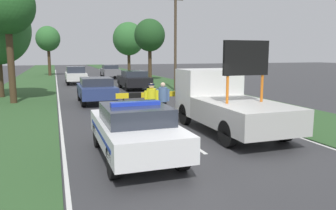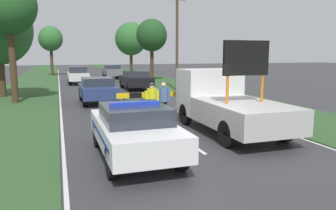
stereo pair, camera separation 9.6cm
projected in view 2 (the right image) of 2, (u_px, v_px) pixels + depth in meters
The scene contains 20 objects.
ground_plane at pixel (204, 153), 9.32m from camera, with size 160.00×160.00×0.00m, color #333335.
lane_markings at pixel (105, 86), 28.46m from camera, with size 7.71×68.19×0.01m.
grass_verge_left at pixel (28, 89), 26.12m from camera, with size 4.51×120.00×0.03m.
grass_verge_right at pixel (174, 85), 29.99m from camera, with size 4.51×120.00×0.03m.
police_car at pixel (134, 129), 8.89m from camera, with size 1.89×4.49×1.55m.
work_truck at pixel (226, 102), 12.03m from camera, with size 2.30×5.38×3.24m.
road_barrier at pixel (154, 96), 14.29m from camera, with size 3.28×0.08×1.16m.
police_officer at pixel (152, 100), 13.11m from camera, with size 0.59×0.38×1.65m.
pedestrian_civilian at pixel (164, 98), 13.83m from camera, with size 0.58×0.37×1.62m.
traffic_cone_near_police at pixel (210, 105), 16.17m from camera, with size 0.42×0.42×0.58m.
traffic_cone_centre_front at pixel (158, 106), 15.56m from camera, with size 0.53×0.53×0.72m.
queued_car_hatch_blue at pixel (98, 89), 18.88m from camera, with size 1.92×4.11×1.46m.
queued_car_sedan_black at pixel (136, 80), 26.21m from camera, with size 1.95×4.41×1.48m.
queued_car_van_white at pixel (78, 75), 30.89m from camera, with size 1.81×4.23×1.64m.
queued_car_suv_grey at pixel (112, 71), 37.88m from camera, with size 1.83×4.13×1.54m.
roadside_tree_near_left at pixel (131, 39), 45.86m from camera, with size 4.38×4.38×7.20m.
roadside_tree_mid_left at pixel (51, 39), 41.80m from camera, with size 3.01×3.01×6.32m.
roadside_tree_mid_right at pixel (9, 6), 17.98m from camera, with size 3.01×3.01×7.03m.
roadside_tree_far_left at pixel (152, 36), 33.93m from camera, with size 3.18×3.18×6.40m.
utility_pole at pixel (177, 39), 24.61m from camera, with size 1.20×0.20×7.55m.
Camera 2 is at (-3.84, -8.20, 2.81)m, focal length 35.00 mm.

